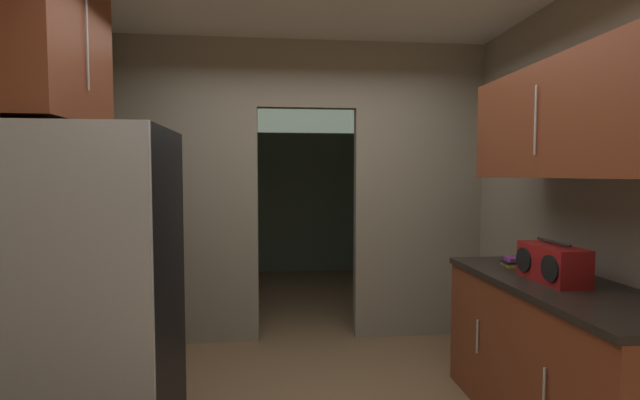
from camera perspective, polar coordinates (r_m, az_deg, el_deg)
kitchen_partition at (r=4.14m, az=-1.88°, el=2.16°), size 3.35×0.12×2.76m
adjoining_room_shell at (r=6.15m, az=-3.16°, el=1.75°), size 3.35×3.00×2.76m
refrigerator at (r=2.77m, az=-26.40°, el=-10.50°), size 0.77×0.77×1.79m
lower_cabinet_run at (r=3.08m, az=28.18°, el=-17.64°), size 0.66×1.65×0.92m
upper_cabinet_counterside at (r=2.90m, az=28.91°, el=8.88°), size 0.36×1.48×0.65m
upper_cabinet_fridgeside at (r=2.97m, az=-31.01°, el=17.21°), size 0.36×0.84×0.91m
boombox at (r=2.94m, az=27.56°, el=-7.19°), size 0.21×0.43×0.24m
book_stack at (r=3.31m, az=23.52°, el=-7.30°), size 0.15×0.15×0.06m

